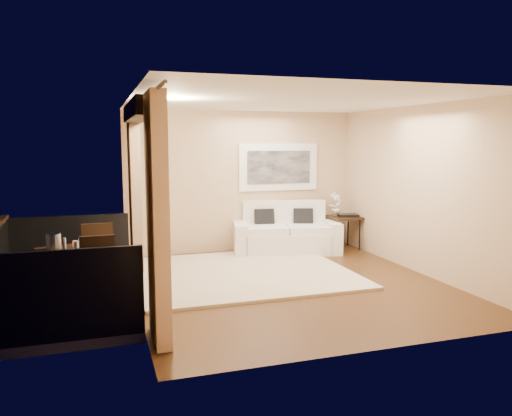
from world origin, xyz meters
name	(u,v)px	position (x,y,z in m)	size (l,w,h in m)	color
floor	(290,284)	(0.00, 0.00, 0.00)	(5.00, 5.00, 0.00)	#4D3016
room_shell	(139,111)	(-2.13, 0.00, 2.52)	(5.00, 6.40, 5.00)	white
balcony	(52,293)	(-3.31, 0.00, 0.18)	(1.81, 2.60, 1.17)	#605B56
curtains	(144,201)	(-2.11, 0.00, 1.34)	(0.16, 4.80, 2.64)	tan
artwork	(279,167)	(0.73, 2.46, 1.62)	(1.62, 0.07, 0.92)	white
rug	(243,273)	(-0.51, 0.76, 0.02)	(3.37, 2.93, 0.04)	beige
sofa	(286,234)	(0.74, 2.09, 0.34)	(2.15, 1.26, 0.97)	white
side_table	(343,219)	(1.93, 2.00, 0.59)	(0.62, 0.62, 0.65)	black
tray	(348,215)	(2.01, 1.95, 0.67)	(0.38, 0.28, 0.05)	black
orchid	(336,204)	(1.82, 2.12, 0.89)	(0.26, 0.17, 0.49)	white
bistro_table	(67,256)	(-3.09, -0.23, 0.70)	(0.83, 0.83, 0.78)	black
balcony_chair_far	(98,251)	(-2.72, 0.58, 0.57)	(0.42, 0.43, 0.98)	black
balcony_chair_near	(99,270)	(-2.72, -0.50, 0.56)	(0.44, 0.44, 0.97)	black
ice_bucket	(54,241)	(-3.24, -0.16, 0.88)	(0.18, 0.18, 0.20)	silver
candle	(75,243)	(-3.00, -0.05, 0.82)	(0.06, 0.06, 0.07)	red
vase	(65,245)	(-3.10, -0.39, 0.87)	(0.04, 0.04, 0.18)	silver
glass_a	(76,246)	(-2.97, -0.33, 0.84)	(0.06, 0.06, 0.12)	silver
glass_b	(81,243)	(-2.92, -0.19, 0.84)	(0.06, 0.06, 0.12)	white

